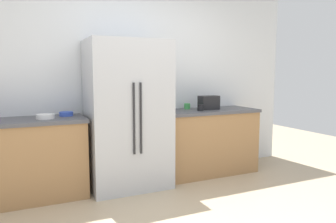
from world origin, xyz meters
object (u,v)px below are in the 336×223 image
at_px(cup_a, 187,106).
at_px(bowl_a, 45,116).
at_px(bowl_b, 66,114).
at_px(refrigerator, 128,115).
at_px(cup_b, 201,108).
at_px(toaster, 209,103).

xyz_separation_m(cup_a, bowl_a, (-1.87, -0.20, -0.01)).
relative_size(bowl_a, bowl_b, 1.24).
bearing_deg(refrigerator, cup_a, 13.80).
relative_size(cup_b, bowl_b, 0.55).
relative_size(refrigerator, cup_b, 20.51).
xyz_separation_m(cup_b, bowl_b, (-1.69, 0.20, -0.02)).
bearing_deg(bowl_b, refrigerator, -13.61).
bearing_deg(cup_a, bowl_b, -177.81).
bearing_deg(cup_a, cup_b, -76.92).
xyz_separation_m(cup_a, bowl_b, (-1.63, -0.06, -0.01)).
xyz_separation_m(toaster, bowl_b, (-1.87, 0.11, -0.07)).
relative_size(cup_a, bowl_a, 0.44).
height_order(cup_a, bowl_a, cup_a).
height_order(toaster, bowl_b, toaster).
height_order(refrigerator, bowl_a, refrigerator).
distance_m(refrigerator, bowl_a, 0.93).
xyz_separation_m(toaster, cup_b, (-0.18, -0.09, -0.05)).
height_order(cup_b, bowl_a, cup_b).
distance_m(bowl_a, bowl_b, 0.28).
distance_m(refrigerator, bowl_b, 0.71).
xyz_separation_m(toaster, bowl_a, (-2.11, -0.03, -0.07)).
bearing_deg(cup_b, cup_a, 103.08).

